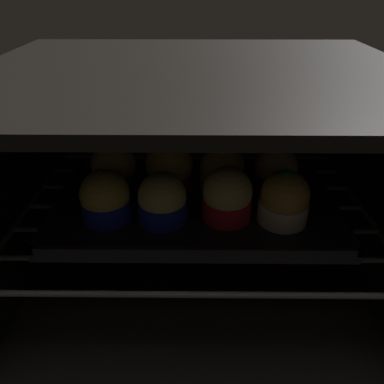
% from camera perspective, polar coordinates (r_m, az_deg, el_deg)
% --- Properties ---
extents(oven_cavity, '(0.59, 0.47, 0.37)m').
position_cam_1_polar(oven_cavity, '(0.62, 0.05, 2.48)').
color(oven_cavity, black).
rests_on(oven_cavity, ground).
extents(oven_rack, '(0.55, 0.42, 0.01)m').
position_cam_1_polar(oven_rack, '(0.60, 0.01, -2.29)').
color(oven_rack, '#4C494C').
rests_on(oven_rack, oven_cavity).
extents(baking_tray, '(0.43, 0.26, 0.02)m').
position_cam_1_polar(baking_tray, '(0.59, 0.00, -2.02)').
color(baking_tray, black).
rests_on(baking_tray, oven_rack).
extents(muffin_row0_col0, '(0.07, 0.07, 0.08)m').
position_cam_1_polar(muffin_row0_col0, '(0.55, -13.60, -0.91)').
color(muffin_row0_col0, '#1928B7').
rests_on(muffin_row0_col0, baking_tray).
extents(muffin_row0_col1, '(0.07, 0.07, 0.07)m').
position_cam_1_polar(muffin_row0_col1, '(0.53, -5.07, -1.36)').
color(muffin_row0_col1, '#1928B7').
rests_on(muffin_row0_col1, baking_tray).
extents(muffin_row0_col2, '(0.07, 0.07, 0.08)m').
position_cam_1_polar(muffin_row0_col2, '(0.53, 4.92, -0.65)').
color(muffin_row0_col2, red).
rests_on(muffin_row0_col2, baking_tray).
extents(muffin_row0_col3, '(0.07, 0.07, 0.08)m').
position_cam_1_polar(muffin_row0_col3, '(0.54, 13.48, -1.08)').
color(muffin_row0_col3, silver).
rests_on(muffin_row0_col3, baking_tray).
extents(muffin_row1_col0, '(0.07, 0.07, 0.08)m').
position_cam_1_polar(muffin_row1_col0, '(0.62, -12.32, 3.54)').
color(muffin_row1_col0, '#1928B7').
rests_on(muffin_row1_col0, baking_tray).
extents(muffin_row1_col1, '(0.08, 0.08, 0.08)m').
position_cam_1_polar(muffin_row1_col1, '(0.61, -3.91, 3.81)').
color(muffin_row1_col1, red).
rests_on(muffin_row1_col1, baking_tray).
extents(muffin_row1_col2, '(0.07, 0.07, 0.08)m').
position_cam_1_polar(muffin_row1_col2, '(0.60, 4.17, 3.32)').
color(muffin_row1_col2, silver).
rests_on(muffin_row1_col2, baking_tray).
extents(muffin_row1_col3, '(0.07, 0.07, 0.07)m').
position_cam_1_polar(muffin_row1_col3, '(0.62, 12.28, 3.10)').
color(muffin_row1_col3, '#1928B7').
rests_on(muffin_row1_col3, baking_tray).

